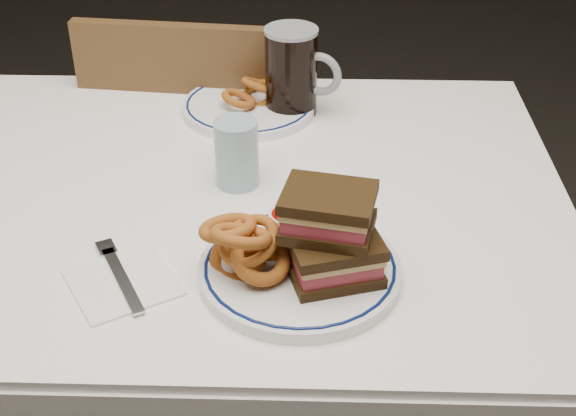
{
  "coord_description": "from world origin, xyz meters",
  "views": [
    {
      "loc": [
        0.21,
        -1.09,
        1.44
      ],
      "look_at": [
        0.19,
        -0.2,
        0.85
      ],
      "focal_mm": 50.0,
      "sensor_mm": 36.0,
      "label": 1
    }
  ],
  "objects_px": {
    "main_plate": "(300,269)",
    "reuben_sandwich": "(331,235)",
    "chair_far": "(200,176)",
    "far_plate": "(249,106)",
    "beer_mug": "(293,71)"
  },
  "relations": [
    {
      "from": "reuben_sandwich",
      "to": "far_plate",
      "type": "xyz_separation_m",
      "value": [
        -0.15,
        0.51,
        -0.07
      ]
    },
    {
      "from": "main_plate",
      "to": "reuben_sandwich",
      "type": "xyz_separation_m",
      "value": [
        0.04,
        -0.01,
        0.07
      ]
    },
    {
      "from": "main_plate",
      "to": "chair_far",
      "type": "bearing_deg",
      "value": 108.97
    },
    {
      "from": "main_plate",
      "to": "reuben_sandwich",
      "type": "relative_size",
      "value": 1.89
    },
    {
      "from": "main_plate",
      "to": "beer_mug",
      "type": "height_order",
      "value": "beer_mug"
    },
    {
      "from": "chair_far",
      "to": "main_plate",
      "type": "relative_size",
      "value": 3.19
    },
    {
      "from": "chair_far",
      "to": "far_plate",
      "type": "xyz_separation_m",
      "value": [
        0.13,
        -0.2,
        0.28
      ]
    },
    {
      "from": "main_plate",
      "to": "far_plate",
      "type": "bearing_deg",
      "value": 101.9
    },
    {
      "from": "reuben_sandwich",
      "to": "chair_far",
      "type": "bearing_deg",
      "value": 111.56
    },
    {
      "from": "reuben_sandwich",
      "to": "beer_mug",
      "type": "bearing_deg",
      "value": 97.02
    },
    {
      "from": "main_plate",
      "to": "reuben_sandwich",
      "type": "height_order",
      "value": "reuben_sandwich"
    },
    {
      "from": "reuben_sandwich",
      "to": "far_plate",
      "type": "distance_m",
      "value": 0.54
    },
    {
      "from": "chair_far",
      "to": "beer_mug",
      "type": "height_order",
      "value": "beer_mug"
    },
    {
      "from": "chair_far",
      "to": "main_plate",
      "type": "bearing_deg",
      "value": -71.03
    },
    {
      "from": "main_plate",
      "to": "reuben_sandwich",
      "type": "bearing_deg",
      "value": -17.13
    }
  ]
}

